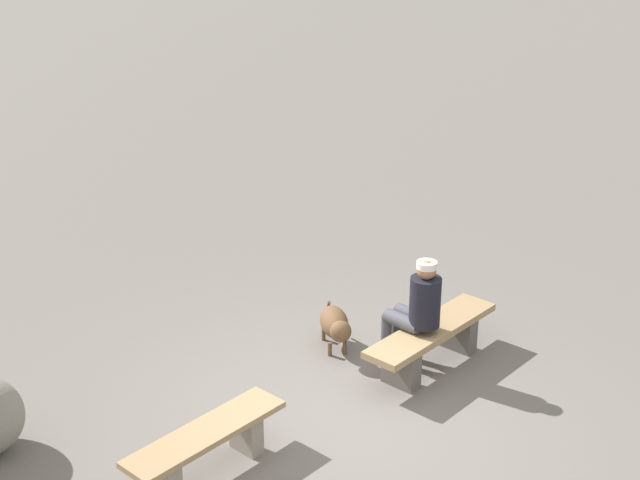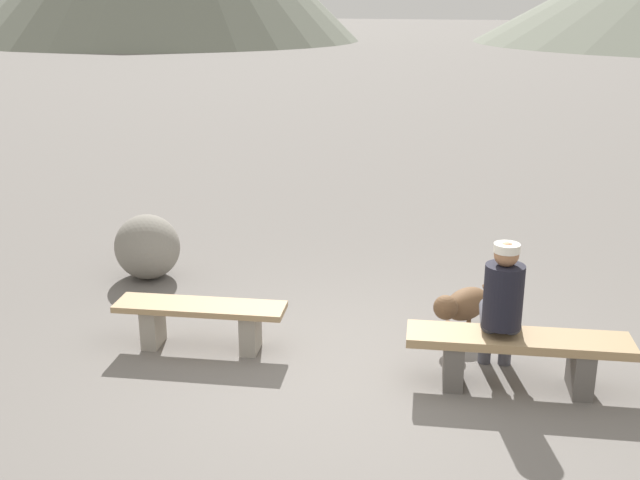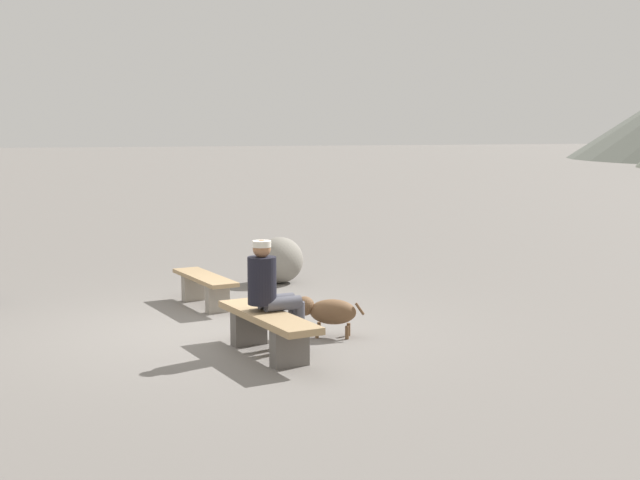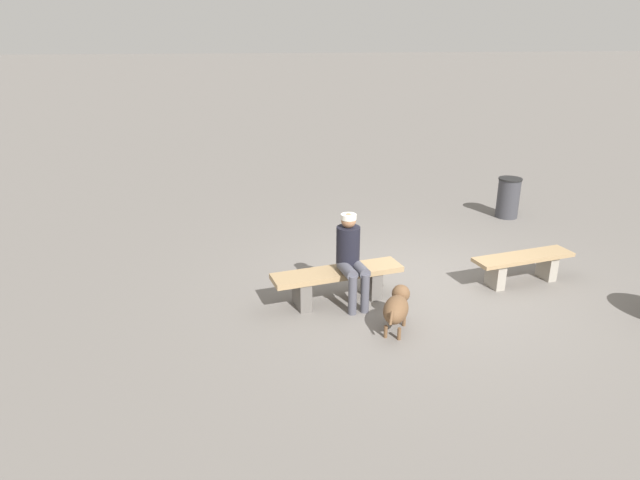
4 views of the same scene
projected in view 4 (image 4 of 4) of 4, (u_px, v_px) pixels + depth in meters
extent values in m
cube|color=slate|center=(421.00, 288.00, 7.94)|extent=(210.00, 210.00, 0.06)
cube|color=gray|center=(547.00, 267.00, 8.14)|extent=(0.19, 0.31, 0.37)
cube|color=gray|center=(495.00, 275.00, 7.85)|extent=(0.19, 0.31, 0.37)
cube|color=#A3845B|center=(524.00, 257.00, 7.92)|extent=(1.56, 0.63, 0.05)
cube|color=#605B56|center=(371.00, 283.00, 7.59)|extent=(0.22, 0.41, 0.38)
cube|color=#605B56|center=(302.00, 294.00, 7.28)|extent=(0.22, 0.41, 0.38)
cube|color=#A3845B|center=(338.00, 273.00, 7.36)|extent=(1.82, 0.70, 0.07)
cylinder|color=black|center=(348.00, 245.00, 7.27)|extent=(0.31, 0.31, 0.51)
sphere|color=#A3704C|center=(349.00, 221.00, 7.15)|extent=(0.19, 0.19, 0.19)
cylinder|color=silver|center=(349.00, 217.00, 7.13)|extent=(0.20, 0.20, 0.07)
cylinder|color=#4C4C56|center=(347.00, 270.00, 7.16)|extent=(0.21, 0.43, 0.15)
cylinder|color=#4C4C56|center=(353.00, 295.00, 7.07)|extent=(0.11, 0.11, 0.53)
cylinder|color=#4C4C56|center=(359.00, 268.00, 7.21)|extent=(0.21, 0.43, 0.15)
cylinder|color=#4C4C56|center=(365.00, 293.00, 7.12)|extent=(0.11, 0.11, 0.53)
ellipsoid|color=brown|center=(396.00, 309.00, 6.63)|extent=(0.51, 0.62, 0.29)
sphere|color=brown|center=(401.00, 294.00, 6.90)|extent=(0.23, 0.23, 0.23)
cylinder|color=brown|center=(391.00, 318.00, 6.88)|extent=(0.04, 0.04, 0.15)
cylinder|color=brown|center=(404.00, 320.00, 6.84)|extent=(0.04, 0.04, 0.15)
cylinder|color=brown|center=(386.00, 332.00, 6.57)|extent=(0.04, 0.04, 0.15)
cylinder|color=brown|center=(399.00, 334.00, 6.53)|extent=(0.04, 0.04, 0.15)
cylinder|color=brown|center=(391.00, 318.00, 6.33)|extent=(0.08, 0.12, 0.15)
cylinder|color=#38383D|center=(508.00, 198.00, 10.82)|extent=(0.43, 0.43, 0.76)
cylinder|color=black|center=(511.00, 179.00, 10.68)|extent=(0.45, 0.45, 0.03)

